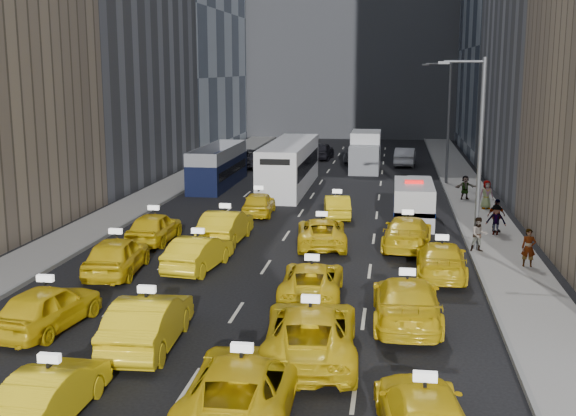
{
  "coord_description": "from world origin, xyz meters",
  "views": [
    {
      "loc": [
        5.34,
        -21.85,
        8.52
      ],
      "look_at": [
        0.49,
        11.28,
        2.0
      ],
      "focal_mm": 45.0,
      "sensor_mm": 36.0,
      "label": 1
    }
  ],
  "objects_px": {
    "city_bus": "(290,166)",
    "box_truck": "(365,152)",
    "nypd_van": "(413,204)",
    "double_decker": "(218,167)",
    "taxi_1": "(52,392)",
    "pedestrian_0": "(529,248)",
    "taxi_2": "(243,386)",
    "taxi_3": "(424,414)"
  },
  "relations": [
    {
      "from": "taxi_1",
      "to": "taxi_3",
      "type": "distance_m",
      "value": 9.04
    },
    {
      "from": "taxi_1",
      "to": "taxi_2",
      "type": "height_order",
      "value": "taxi_2"
    },
    {
      "from": "nypd_van",
      "to": "city_bus",
      "type": "distance_m",
      "value": 13.36
    },
    {
      "from": "taxi_3",
      "to": "box_truck",
      "type": "bearing_deg",
      "value": -93.15
    },
    {
      "from": "double_decker",
      "to": "pedestrian_0",
      "type": "xyz_separation_m",
      "value": [
        18.49,
        -20.02,
        -0.45
      ]
    },
    {
      "from": "taxi_3",
      "to": "pedestrian_0",
      "type": "xyz_separation_m",
      "value": [
        4.98,
        15.41,
        0.27
      ]
    },
    {
      "from": "nypd_van",
      "to": "pedestrian_0",
      "type": "distance_m",
      "value": 10.13
    },
    {
      "from": "taxi_3",
      "to": "nypd_van",
      "type": "xyz_separation_m",
      "value": [
        0.34,
        24.42,
        0.38
      ]
    },
    {
      "from": "taxi_3",
      "to": "nypd_van",
      "type": "distance_m",
      "value": 24.42
    },
    {
      "from": "box_truck",
      "to": "nypd_van",
      "type": "bearing_deg",
      "value": -84.08
    },
    {
      "from": "pedestrian_0",
      "to": "nypd_van",
      "type": "bearing_deg",
      "value": 122.17
    },
    {
      "from": "box_truck",
      "to": "pedestrian_0",
      "type": "bearing_deg",
      "value": -78.37
    },
    {
      "from": "taxi_3",
      "to": "double_decker",
      "type": "bearing_deg",
      "value": -76.3
    },
    {
      "from": "city_bus",
      "to": "box_truck",
      "type": "xyz_separation_m",
      "value": [
        4.94,
        10.45,
        -0.09
      ]
    },
    {
      "from": "double_decker",
      "to": "pedestrian_0",
      "type": "height_order",
      "value": "double_decker"
    },
    {
      "from": "taxi_1",
      "to": "nypd_van",
      "type": "bearing_deg",
      "value": -109.25
    },
    {
      "from": "city_bus",
      "to": "nypd_van",
      "type": "bearing_deg",
      "value": -45.05
    },
    {
      "from": "taxi_1",
      "to": "taxi_3",
      "type": "xyz_separation_m",
      "value": [
        9.04,
        0.1,
        0.03
      ]
    },
    {
      "from": "taxi_1",
      "to": "taxi_2",
      "type": "distance_m",
      "value": 4.71
    },
    {
      "from": "taxi_1",
      "to": "nypd_van",
      "type": "xyz_separation_m",
      "value": [
        9.38,
        24.51,
        0.41
      ]
    },
    {
      "from": "nypd_van",
      "to": "box_truck",
      "type": "relative_size",
      "value": 0.81
    },
    {
      "from": "box_truck",
      "to": "pedestrian_0",
      "type": "relative_size",
      "value": 4.37
    },
    {
      "from": "taxi_1",
      "to": "pedestrian_0",
      "type": "distance_m",
      "value": 20.91
    },
    {
      "from": "city_bus",
      "to": "pedestrian_0",
      "type": "distance_m",
      "value": 23.36
    },
    {
      "from": "city_bus",
      "to": "double_decker",
      "type": "bearing_deg",
      "value": 178.3
    },
    {
      "from": "double_decker",
      "to": "city_bus",
      "type": "bearing_deg",
      "value": -8.14
    },
    {
      "from": "taxi_2",
      "to": "box_truck",
      "type": "relative_size",
      "value": 0.8
    },
    {
      "from": "taxi_2",
      "to": "box_truck",
      "type": "bearing_deg",
      "value": -92.78
    },
    {
      "from": "box_truck",
      "to": "city_bus",
      "type": "bearing_deg",
      "value": -119.0
    },
    {
      "from": "pedestrian_0",
      "to": "box_truck",
      "type": "bearing_deg",
      "value": 110.22
    },
    {
      "from": "taxi_2",
      "to": "city_bus",
      "type": "bearing_deg",
      "value": -84.98
    },
    {
      "from": "nypd_van",
      "to": "double_decker",
      "type": "height_order",
      "value": "double_decker"
    },
    {
      "from": "box_truck",
      "to": "pedestrian_0",
      "type": "xyz_separation_m",
      "value": [
        8.16,
        -29.78,
        -0.61
      ]
    },
    {
      "from": "taxi_1",
      "to": "double_decker",
      "type": "relative_size",
      "value": 0.41
    },
    {
      "from": "double_decker",
      "to": "pedestrian_0",
      "type": "bearing_deg",
      "value": -48.09
    },
    {
      "from": "nypd_van",
      "to": "box_truck",
      "type": "xyz_separation_m",
      "value": [
        -3.51,
        20.77,
        0.5
      ]
    },
    {
      "from": "taxi_2",
      "to": "city_bus",
      "type": "relative_size",
      "value": 0.43
    },
    {
      "from": "taxi_1",
      "to": "nypd_van",
      "type": "distance_m",
      "value": 26.25
    },
    {
      "from": "taxi_2",
      "to": "nypd_van",
      "type": "height_order",
      "value": "nypd_van"
    },
    {
      "from": "taxi_2",
      "to": "taxi_1",
      "type": "bearing_deg",
      "value": 7.99
    },
    {
      "from": "nypd_van",
      "to": "pedestrian_0",
      "type": "bearing_deg",
      "value": -70.11
    },
    {
      "from": "taxi_2",
      "to": "city_bus",
      "type": "distance_m",
      "value": 34.3
    }
  ]
}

